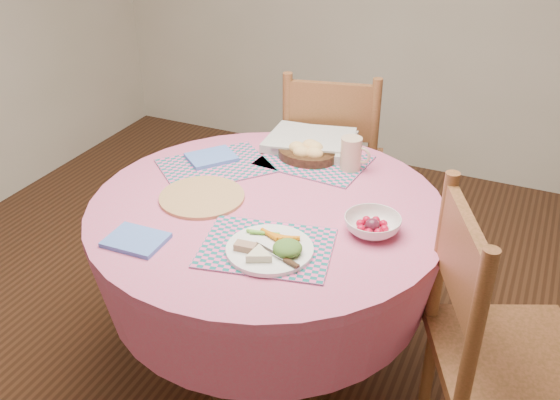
{
  "coord_description": "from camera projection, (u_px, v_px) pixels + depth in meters",
  "views": [
    {
      "loc": [
        0.81,
        -1.67,
        1.84
      ],
      "look_at": [
        0.05,
        0.0,
        0.78
      ],
      "focal_mm": 40.0,
      "sensor_mm": 36.0,
      "label": 1
    }
  ],
  "objects": [
    {
      "name": "dining_table",
      "position": [
        267.0,
        251.0,
        2.25
      ],
      "size": [
        1.24,
        1.24,
        0.75
      ],
      "color": "#C85D87",
      "rests_on": "ground"
    },
    {
      "name": "wicker_trivet",
      "position": [
        202.0,
        197.0,
        2.19
      ],
      "size": [
        0.3,
        0.3,
        0.01
      ],
      "primitive_type": "cylinder",
      "color": "#A57947",
      "rests_on": "dining_table"
    },
    {
      "name": "chair_back",
      "position": [
        332.0,
        164.0,
        2.94
      ],
      "size": [
        0.55,
        0.54,
        1.0
      ],
      "rotation": [
        0.0,
        0.0,
        3.38
      ],
      "color": "brown",
      "rests_on": "ground"
    },
    {
      "name": "ground",
      "position": [
        269.0,
        364.0,
        2.53
      ],
      "size": [
        4.0,
        4.0,
        0.0
      ],
      "primitive_type": "plane",
      "color": "#331C0F",
      "rests_on": "ground"
    },
    {
      "name": "napkin_far",
      "position": [
        211.0,
        157.0,
        2.44
      ],
      "size": [
        0.22,
        0.23,
        0.01
      ],
      "primitive_type": "cube",
      "rotation": [
        0.0,
        0.0,
        0.9
      ],
      "color": "#5178D1",
      "rests_on": "placemat_left"
    },
    {
      "name": "napkin_near",
      "position": [
        136.0,
        240.0,
        1.95
      ],
      "size": [
        0.18,
        0.15,
        0.01
      ],
      "primitive_type": "cube",
      "rotation": [
        0.0,
        0.0,
        0.03
      ],
      "color": "#5178D1",
      "rests_on": "dining_table"
    },
    {
      "name": "chair_right",
      "position": [
        494.0,
        348.0,
        1.85
      ],
      "size": [
        0.6,
        0.61,
        1.02
      ],
      "rotation": [
        0.0,
        0.0,
        1.99
      ],
      "color": "brown",
      "rests_on": "ground"
    },
    {
      "name": "fruit_bowl",
      "position": [
        372.0,
        225.0,
        1.98
      ],
      "size": [
        0.24,
        0.24,
        0.06
      ],
      "rotation": [
        0.0,
        0.0,
        -0.43
      ],
      "color": "white",
      "rests_on": "dining_table"
    },
    {
      "name": "dinner_plate",
      "position": [
        271.0,
        249.0,
        1.88
      ],
      "size": [
        0.27,
        0.27,
        0.05
      ],
      "rotation": [
        0.0,
        0.0,
        0.1
      ],
      "color": "white",
      "rests_on": "placemat_front"
    },
    {
      "name": "placemat_left",
      "position": [
        215.0,
        166.0,
        2.4
      ],
      "size": [
        0.49,
        0.5,
        0.01
      ],
      "primitive_type": "cube",
      "rotation": [
        0.0,
        0.0,
        0.87
      ],
      "color": "#116265",
      "rests_on": "dining_table"
    },
    {
      "name": "placemat_front",
      "position": [
        267.0,
        248.0,
        1.92
      ],
      "size": [
        0.45,
        0.38,
        0.01
      ],
      "primitive_type": "cube",
      "rotation": [
        0.0,
        0.0,
        0.21
      ],
      "color": "#116265",
      "rests_on": "dining_table"
    },
    {
      "name": "newspaper_stack",
      "position": [
        311.0,
        141.0,
        2.55
      ],
      "size": [
        0.39,
        0.32,
        0.04
      ],
      "rotation": [
        0.0,
        0.0,
        0.08
      ],
      "color": "silver",
      "rests_on": "dining_table"
    },
    {
      "name": "bread_bowl",
      "position": [
        307.0,
        152.0,
        2.43
      ],
      "size": [
        0.23,
        0.23,
        0.08
      ],
      "color": "black",
      "rests_on": "placemat_back"
    },
    {
      "name": "latte_mug",
      "position": [
        352.0,
        154.0,
        2.35
      ],
      "size": [
        0.12,
        0.08,
        0.13
      ],
      "color": "tan",
      "rests_on": "placemat_back"
    },
    {
      "name": "placemat_back",
      "position": [
        314.0,
        161.0,
        2.44
      ],
      "size": [
        0.42,
        0.33,
        0.01
      ],
      "primitive_type": "cube",
      "rotation": [
        0.0,
        0.0,
        -0.08
      ],
      "color": "#116265",
      "rests_on": "dining_table"
    }
  ]
}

